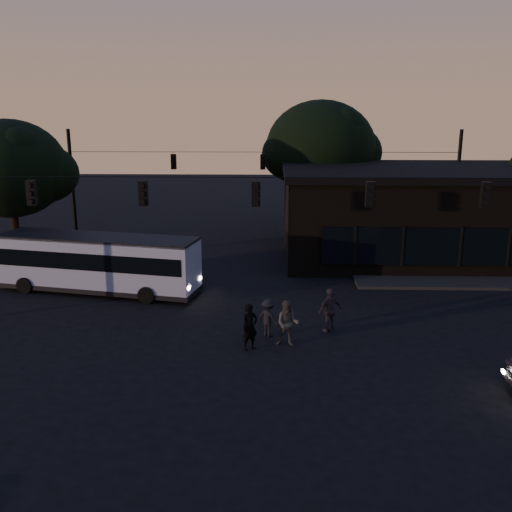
{
  "coord_description": "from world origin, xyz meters",
  "views": [
    {
      "loc": [
        0.64,
        -18.44,
        8.84
      ],
      "look_at": [
        0.0,
        4.0,
        3.0
      ],
      "focal_mm": 40.0,
      "sensor_mm": 36.0,
      "label": 1
    }
  ],
  "objects_px": {
    "building": "(410,212)",
    "pedestrian_d": "(268,318)",
    "bus": "(98,261)",
    "pedestrian_c": "(330,310)",
    "pedestrian_a": "(250,327)",
    "pedestrian_b": "(288,323)"
  },
  "relations": [
    {
      "from": "pedestrian_c",
      "to": "pedestrian_a",
      "type": "bearing_deg",
      "value": 0.03
    },
    {
      "from": "pedestrian_a",
      "to": "pedestrian_d",
      "type": "distance_m",
      "value": 1.51
    },
    {
      "from": "building",
      "to": "pedestrian_c",
      "type": "relative_size",
      "value": 8.33
    },
    {
      "from": "building",
      "to": "pedestrian_a",
      "type": "height_order",
      "value": "building"
    },
    {
      "from": "pedestrian_b",
      "to": "pedestrian_d",
      "type": "relative_size",
      "value": 1.17
    },
    {
      "from": "pedestrian_d",
      "to": "building",
      "type": "bearing_deg",
      "value": -86.36
    },
    {
      "from": "building",
      "to": "pedestrian_a",
      "type": "bearing_deg",
      "value": -122.35
    },
    {
      "from": "building",
      "to": "pedestrian_b",
      "type": "distance_m",
      "value": 16.15
    },
    {
      "from": "pedestrian_c",
      "to": "bus",
      "type": "bearing_deg",
      "value": -54.42
    },
    {
      "from": "bus",
      "to": "pedestrian_c",
      "type": "bearing_deg",
      "value": -12.71
    },
    {
      "from": "bus",
      "to": "pedestrian_c",
      "type": "height_order",
      "value": "bus"
    },
    {
      "from": "pedestrian_d",
      "to": "pedestrian_b",
      "type": "bearing_deg",
      "value": 164.62
    },
    {
      "from": "pedestrian_a",
      "to": "building",
      "type": "bearing_deg",
      "value": 24.29
    },
    {
      "from": "pedestrian_c",
      "to": "pedestrian_d",
      "type": "height_order",
      "value": "pedestrian_c"
    },
    {
      "from": "building",
      "to": "bus",
      "type": "relative_size",
      "value": 1.5
    },
    {
      "from": "pedestrian_a",
      "to": "pedestrian_b",
      "type": "relative_size",
      "value": 1.0
    },
    {
      "from": "pedestrian_a",
      "to": "pedestrian_c",
      "type": "bearing_deg",
      "value": -3.44
    },
    {
      "from": "pedestrian_c",
      "to": "pedestrian_b",
      "type": "bearing_deg",
      "value": 9.25
    },
    {
      "from": "pedestrian_a",
      "to": "pedestrian_c",
      "type": "distance_m",
      "value": 3.66
    },
    {
      "from": "building",
      "to": "pedestrian_d",
      "type": "height_order",
      "value": "building"
    },
    {
      "from": "bus",
      "to": "pedestrian_d",
      "type": "height_order",
      "value": "bus"
    },
    {
      "from": "pedestrian_c",
      "to": "pedestrian_d",
      "type": "relative_size",
      "value": 1.21
    }
  ]
}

